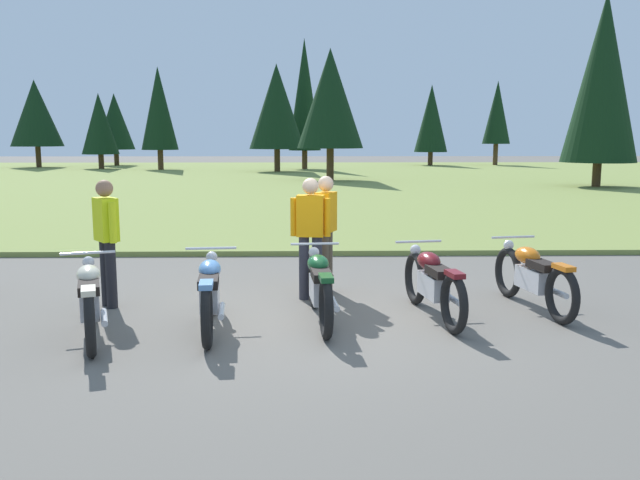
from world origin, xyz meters
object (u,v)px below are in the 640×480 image
Objects in this scene: motorcycle_cream at (90,299)px; motorcycle_british_green at (320,286)px; motorcycle_sky_blue at (210,293)px; motorcycle_orange at (533,276)px; rider_near_row_end at (311,231)px; rider_in_hivis_vest at (107,236)px; motorcycle_maroon at (433,283)px; rider_checking_bike at (326,227)px.

motorcycle_british_green is at bearing 13.13° from motorcycle_cream.
motorcycle_sky_blue is 4.13m from motorcycle_orange.
rider_near_row_end is at bearing 34.88° from motorcycle_cream.
motorcycle_sky_blue is 1.90m from rider_in_hivis_vest.
motorcycle_maroon is 1.41m from motorcycle_orange.
motorcycle_sky_blue and motorcycle_british_green have the same top height.
motorcycle_british_green is 2.90m from rider_in_hivis_vest.
motorcycle_british_green is (1.27, 0.31, 0.00)m from motorcycle_sky_blue.
motorcycle_sky_blue is 1.31m from motorcycle_british_green.
motorcycle_cream is 1.22× the size of rider_checking_bike.
rider_in_hivis_vest is (-0.19, 1.37, 0.51)m from motorcycle_cream.
motorcycle_british_green is (2.56, 0.60, 0.00)m from motorcycle_cream.
motorcycle_british_green is at bearing 13.79° from motorcycle_sky_blue.
motorcycle_orange is at bearing -2.52° from rider_in_hivis_vest.
motorcycle_orange is 1.25× the size of rider_in_hivis_vest.
motorcycle_maroon is at bearing -165.17° from motorcycle_orange.
rider_checking_bike reaches higher than motorcycle_british_green.
rider_in_hivis_vest is at bearing 97.99° from motorcycle_cream.
motorcycle_orange is (2.77, 0.53, 0.00)m from motorcycle_british_green.
motorcycle_cream and motorcycle_orange have the same top height.
motorcycle_cream is 1.32m from motorcycle_sky_blue.
motorcycle_cream is at bearing -169.07° from motorcycle_maroon.
rider_checking_bike is (0.22, 0.46, 0.00)m from rider_near_row_end.
motorcycle_maroon is 1.00× the size of motorcycle_orange.
motorcycle_sky_blue is at bearing -129.36° from rider_near_row_end.
rider_checking_bike is (0.12, 1.57, 0.51)m from motorcycle_british_green.
motorcycle_orange is at bearing -11.56° from rider_near_row_end.
rider_checking_bike is at bearing 158.51° from motorcycle_orange.
motorcycle_orange is (4.04, 0.84, 0.00)m from motorcycle_sky_blue.
rider_near_row_end is 1.00× the size of rider_checking_bike.
motorcycle_maroon is (1.40, 0.17, 0.00)m from motorcycle_british_green.
motorcycle_cream is 3.04m from rider_near_row_end.
motorcycle_sky_blue is 1.26× the size of rider_near_row_end.
motorcycle_maroon is at bearing -47.60° from rider_checking_bike.
motorcycle_orange is at bearing 14.83° from motorcycle_maroon.
rider_in_hivis_vest is at bearing 171.72° from motorcycle_maroon.
motorcycle_maroon is 4.23m from rider_in_hivis_vest.
rider_in_hivis_vest is 2.67m from rider_near_row_end.
rider_in_hivis_vest is (-2.75, 0.77, 0.51)m from motorcycle_british_green.
rider_in_hivis_vest is at bearing -172.61° from rider_near_row_end.
motorcycle_orange is 1.25× the size of rider_checking_bike.
motorcycle_cream is at bearing -167.54° from motorcycle_sky_blue.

